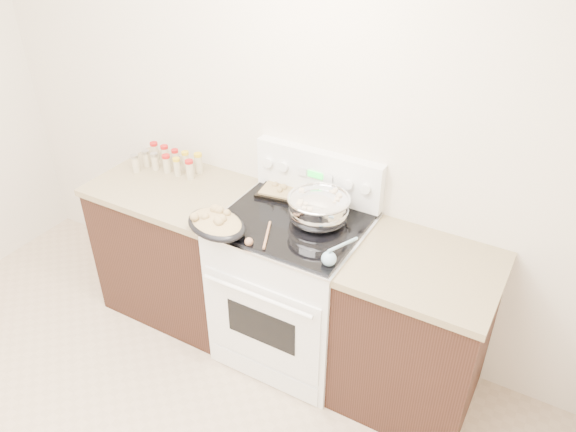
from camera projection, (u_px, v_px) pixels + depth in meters
The scene contains 9 objects.
counter_left at pixel (180, 247), 3.60m from camera, with size 0.93×0.67×0.92m.
counter_right at pixel (414, 334), 2.95m from camera, with size 0.73×0.67×0.92m.
kitchen_range at pixel (293, 285), 3.23m from camera, with size 0.78×0.73×1.22m.
mixing_bowl at pixel (319, 209), 2.94m from camera, with size 0.37×0.37×0.19m.
roasting_pan at pixel (216, 223), 2.87m from camera, with size 0.41×0.34×0.11m.
baking_sheet at pixel (291, 190), 3.21m from camera, with size 0.38×0.30×0.06m.
wooden_spoon at pixel (255, 239), 2.82m from camera, with size 0.12×0.23×0.04m.
blue_ladle at pixel (331, 257), 2.67m from camera, with size 0.09×0.26×0.09m.
spice_jars at pixel (169, 161), 3.48m from camera, with size 0.40×0.23×0.13m.
Camera 1 is at (1.56, -0.75, 2.59)m, focal length 35.00 mm.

